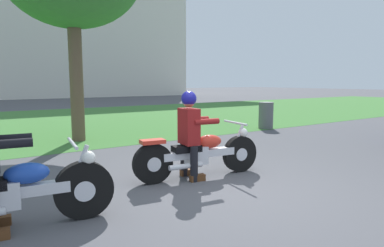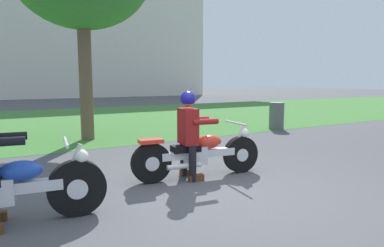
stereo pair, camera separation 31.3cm
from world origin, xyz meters
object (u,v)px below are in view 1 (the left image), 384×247
at_px(trash_can, 266,115).
at_px(motorcycle_follow, 9,193).
at_px(rider_lead, 190,128).
at_px(motorcycle_lead, 199,154).

bearing_deg(trash_can, motorcycle_follow, -153.48).
relative_size(rider_lead, motorcycle_follow, 0.65).
xyz_separation_m(motorcycle_lead, trash_can, (5.05, 3.38, 0.05)).
bearing_deg(trash_can, rider_lead, -147.24).
bearing_deg(trash_can, motorcycle_lead, -146.19).
distance_m(rider_lead, motorcycle_follow, 2.67).
relative_size(rider_lead, trash_can, 1.61).
xyz_separation_m(rider_lead, trash_can, (5.22, 3.36, -0.38)).
distance_m(motorcycle_follow, trash_can, 8.72).
bearing_deg(motorcycle_follow, rider_lead, 19.50).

